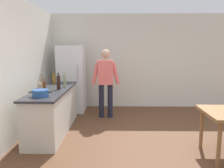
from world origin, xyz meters
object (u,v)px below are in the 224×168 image
Objects in this scene: utensil_jar at (41,86)px; person at (106,79)px; bottle_beer_brown at (44,87)px; refrigerator at (72,79)px; bottle_wine_dark at (58,82)px; cooking_pot at (40,93)px; bottle_vinegar_tall at (65,81)px; bottle_oil_amber at (54,79)px.

person is at bearing 41.39° from utensil_jar.
bottle_beer_brown is at bearing -61.88° from utensil_jar.
refrigerator is 1.61m from bottle_wine_dark.
cooking_pot is at bearing -73.65° from utensil_jar.
bottle_vinegar_tall is at bearing 65.71° from bottle_beer_brown.
bottle_oil_amber is at bearing -168.48° from person.
utensil_jar is (-0.30, -1.66, 0.08)m from refrigerator.
bottle_vinegar_tall is 0.28m from bottle_wine_dark.
refrigerator is 1.34m from bottle_vinegar_tall.
utensil_jar is 0.94× the size of bottle_wine_dark.
refrigerator is 0.85m from bottle_oil_amber.
bottle_vinegar_tall reaches higher than bottle_beer_brown.
bottle_beer_brown is at bearing -84.63° from bottle_oil_amber.
utensil_jar is 0.86m from bottle_oil_amber.
refrigerator is 1.69m from utensil_jar.
bottle_vinegar_tall is 1.23× the size of bottle_beer_brown.
bottle_vinegar_tall is (0.21, 0.99, 0.08)m from cooking_pot.
cooking_pot is 0.69m from utensil_jar.
cooking_pot is 1.25× the size of utensil_jar.
bottle_wine_dark is (0.03, -1.61, 0.15)m from refrigerator.
bottle_oil_amber is 0.82× the size of bottle_wine_dark.
cooking_pot is 1.18× the size of bottle_wine_dark.
bottle_vinegar_tall is at bearing 76.52° from bottle_wine_dark.
bottle_wine_dark reaches higher than bottle_oil_amber.
cooking_pot is 1.53m from bottle_oil_amber.
refrigerator reaches higher than bottle_oil_amber.
utensil_jar is at bearing 106.35° from cooking_pot.
person reaches higher than bottle_beer_brown.
bottle_vinegar_tall is (-0.85, -0.78, 0.06)m from person.
cooking_pot is 0.41m from bottle_beer_brown.
bottle_vinegar_tall is (0.10, -1.33, 0.14)m from refrigerator.
cooking_pot is (-1.06, -1.77, -0.02)m from person.
refrigerator is 5.62× the size of bottle_vinegar_tall.
bottle_wine_dark is at bearing -88.76° from refrigerator.
bottle_oil_amber is at bearing -108.61° from refrigerator.
bottle_vinegar_tall is 1.14× the size of bottle_oil_amber.
bottle_beer_brown is (0.10, -1.12, -0.01)m from bottle_oil_amber.
refrigerator is 5.62× the size of utensil_jar.
cooking_pot is (-0.11, -2.32, 0.06)m from refrigerator.
cooking_pot is 1.54× the size of bottle_beer_brown.
bottle_wine_dark is (-0.07, -0.28, 0.01)m from bottle_vinegar_tall.
bottle_oil_amber is (0.03, 0.86, 0.04)m from utensil_jar.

